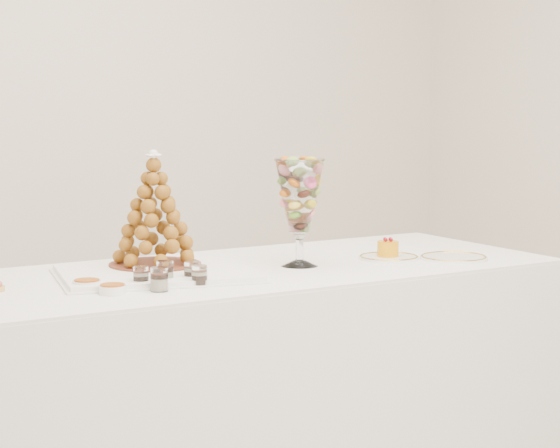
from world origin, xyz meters
TOP-DOWN VIEW (x-y plane):
  - buffet_table at (0.02, 0.30)m, footprint 2.15×0.89m
  - lace_tray at (-0.30, 0.31)m, footprint 0.69×0.58m
  - macaron_vase at (0.21, 0.24)m, footprint 0.17×0.17m
  - cake_plate at (0.56, 0.20)m, footprint 0.21×0.21m
  - spare_plate at (0.75, 0.08)m, footprint 0.24×0.24m
  - verrine_a at (-0.42, 0.17)m, footprint 0.06×0.06m
  - verrine_b at (-0.33, 0.18)m, footprint 0.06×0.06m
  - verrine_c at (-0.25, 0.16)m, footprint 0.06×0.06m
  - verrine_d at (-0.40, 0.08)m, footprint 0.06×0.06m
  - verrine_e at (-0.26, 0.08)m, footprint 0.05×0.05m
  - ramekin_back at (-0.57, 0.22)m, footprint 0.08×0.08m
  - ramekin_front at (-0.53, 0.11)m, footprint 0.08×0.08m
  - croquembouche at (-0.25, 0.41)m, footprint 0.30×0.30m
  - mousse_cake at (0.55, 0.21)m, footprint 0.08×0.08m

SIDE VIEW (x-z plane):
  - buffet_table at x=0.02m, z-range 0.00..0.81m
  - cake_plate at x=0.56m, z-range 0.81..0.82m
  - spare_plate at x=0.75m, z-range 0.81..0.82m
  - lace_tray at x=-0.30m, z-range 0.81..0.83m
  - ramekin_front at x=-0.53m, z-range 0.81..0.84m
  - ramekin_back at x=-0.57m, z-range 0.81..0.84m
  - verrine_a at x=-0.42m, z-range 0.81..0.88m
  - verrine_e at x=-0.26m, z-range 0.81..0.88m
  - verrine_c at x=-0.25m, z-range 0.81..0.88m
  - verrine_b at x=-0.33m, z-range 0.81..0.88m
  - verrine_d at x=-0.40m, z-range 0.81..0.88m
  - mousse_cake at x=0.55m, z-range 0.82..0.88m
  - croquembouche at x=-0.25m, z-range 0.83..1.21m
  - macaron_vase at x=0.21m, z-range 0.87..1.23m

